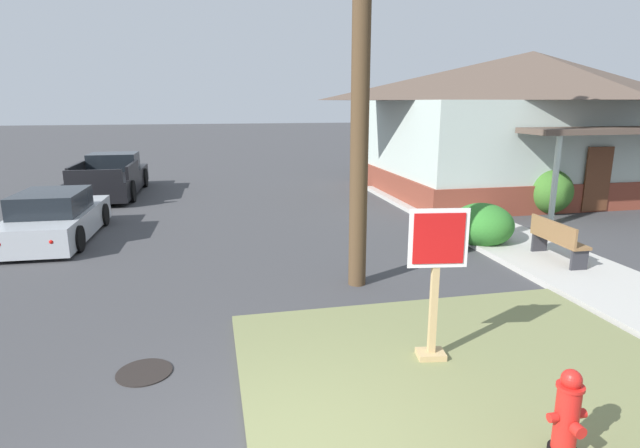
% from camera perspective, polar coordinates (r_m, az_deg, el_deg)
% --- Properties ---
extents(grass_corner_patch, '(5.66, 4.62, 0.08)m').
position_cam_1_polar(grass_corner_patch, '(6.90, 16.34, -15.89)').
color(grass_corner_patch, olive).
rests_on(grass_corner_patch, ground).
extents(sidewalk_strip, '(2.20, 18.35, 0.12)m').
position_cam_1_polar(sidewalk_strip, '(12.53, 22.67, -2.79)').
color(sidewalk_strip, '#B2AFA8').
rests_on(sidewalk_strip, ground).
extents(fire_hydrant, '(0.38, 0.34, 0.90)m').
position_cam_1_polar(fire_hydrant, '(5.56, 26.19, -18.94)').
color(fire_hydrant, black).
rests_on(fire_hydrant, grass_corner_patch).
extents(stop_sign, '(0.75, 0.33, 2.03)m').
position_cam_1_polar(stop_sign, '(6.65, 12.89, -6.98)').
color(stop_sign, tan).
rests_on(stop_sign, grass_corner_patch).
extents(manhole_cover, '(0.70, 0.70, 0.02)m').
position_cam_1_polar(manhole_cover, '(7.09, -19.27, -15.56)').
color(manhole_cover, black).
rests_on(manhole_cover, ground).
extents(parked_sedan_silver, '(1.93, 4.26, 1.25)m').
position_cam_1_polar(parked_sedan_silver, '(14.23, -27.76, 0.55)').
color(parked_sedan_silver, '#ADB2B7').
rests_on(parked_sedan_silver, ground).
extents(pickup_truck_black, '(2.16, 5.43, 1.48)m').
position_cam_1_polar(pickup_truck_black, '(20.38, -22.53, 4.81)').
color(pickup_truck_black, black).
rests_on(pickup_truck_black, ground).
extents(street_bench, '(0.46, 1.50, 0.85)m').
position_cam_1_polar(street_bench, '(11.68, 25.23, -1.52)').
color(street_bench, brown).
rests_on(street_bench, sidewalk_strip).
extents(utility_pole, '(1.73, 0.33, 9.67)m').
position_cam_1_polar(utility_pole, '(9.24, 4.77, 23.70)').
color(utility_pole, '#4C3823').
rests_on(utility_pole, ground).
extents(corner_house, '(11.43, 9.31, 5.19)m').
position_cam_1_polar(corner_house, '(20.79, 22.41, 10.65)').
color(corner_house, brown).
rests_on(corner_house, ground).
extents(shrub_near_porch, '(1.41, 1.41, 1.38)m').
position_cam_1_polar(shrub_near_porch, '(17.16, 24.49, 3.40)').
color(shrub_near_porch, '#386B26').
rests_on(shrub_near_porch, ground).
extents(shrub_by_curb, '(1.47, 1.47, 1.04)m').
position_cam_1_polar(shrub_by_curb, '(12.65, 17.88, -0.09)').
color(shrub_by_curb, '#2E7429').
rests_on(shrub_by_curb, ground).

